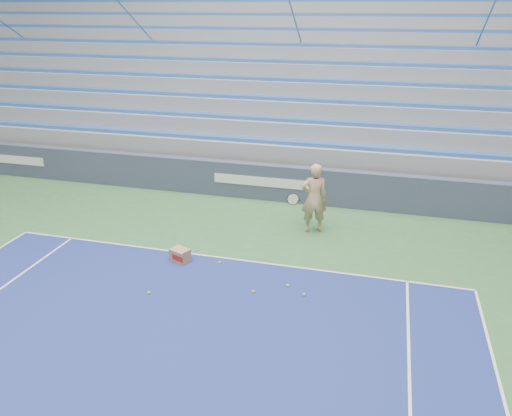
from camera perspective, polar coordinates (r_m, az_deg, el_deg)
The scene contains 9 objects.
sponsor_barrier at distance 15.08m, azimuth 1.21°, elevation 3.00°, with size 30.00×0.32×1.10m.
bleachers at distance 20.09m, azimuth 5.27°, elevation 13.11°, with size 31.00×9.15×7.30m.
tennis_player at distance 12.86m, azimuth 6.63°, elevation 1.13°, with size 1.00×0.94×1.85m.
ball_box at distance 11.71m, azimuth -8.67°, elevation -5.35°, with size 0.50×0.45×0.31m.
tennis_ball_0 at distance 10.62m, azimuth -12.16°, elevation -9.47°, with size 0.07×0.07×0.07m, color #B8CE2A.
tennis_ball_1 at distance 10.43m, azimuth -0.31°, elevation -9.54°, with size 0.07×0.07×0.07m, color #B8CE2A.
tennis_ball_2 at distance 10.65m, azimuth 3.64°, elevation -8.85°, with size 0.07×0.07×0.07m, color #B8CE2A.
tennis_ball_3 at distance 10.38m, azimuth 5.50°, elevation -9.84°, with size 0.07×0.07×0.07m, color #B8CE2A.
tennis_ball_4 at distance 11.54m, azimuth -4.17°, elevation -6.24°, with size 0.07×0.07×0.07m, color #B8CE2A.
Camera 1 is at (3.39, 2.06, 5.54)m, focal length 35.00 mm.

